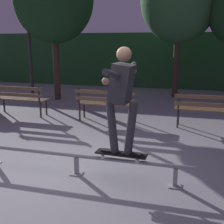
# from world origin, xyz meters

# --- Properties ---
(ground_plane) EXTENTS (90.00, 90.00, 0.00)m
(ground_plane) POSITION_xyz_m (0.00, 0.00, 0.00)
(ground_plane) COLOR gray
(hedge_backdrop) EXTENTS (24.00, 1.20, 2.45)m
(hedge_backdrop) POSITION_xyz_m (0.00, 9.62, 1.22)
(hedge_backdrop) COLOR #234C28
(hedge_backdrop) RESTS_ON ground
(grind_rail) EXTENTS (3.60, 0.18, 0.34)m
(grind_rail) POSITION_xyz_m (0.00, -0.07, 0.26)
(grind_rail) COLOR gray
(grind_rail) RESTS_ON ground
(skateboard) EXTENTS (0.79, 0.25, 0.09)m
(skateboard) POSITION_xyz_m (0.72, -0.07, 0.41)
(skateboard) COLOR black
(skateboard) RESTS_ON grind_rail
(skateboarder) EXTENTS (0.62, 1.41, 1.56)m
(skateboarder) POSITION_xyz_m (0.73, -0.07, 1.35)
(skateboarder) COLOR black
(skateboarder) RESTS_ON skateboard
(park_bench_leftmost) EXTENTS (1.61, 0.44, 0.88)m
(park_bench_leftmost) POSITION_xyz_m (-2.99, 3.04, 0.54)
(park_bench_leftmost) COLOR #282623
(park_bench_leftmost) RESTS_ON ground
(park_bench_left_center) EXTENTS (1.61, 0.44, 0.88)m
(park_bench_left_center) POSITION_xyz_m (-0.44, 3.04, 0.54)
(park_bench_left_center) COLOR #282623
(park_bench_left_center) RESTS_ON ground
(park_bench_right_center) EXTENTS (1.61, 0.44, 0.88)m
(park_bench_right_center) POSITION_xyz_m (2.11, 3.04, 0.54)
(park_bench_right_center) COLOR #282623
(park_bench_right_center) RESTS_ON ground
(tree_behind_benches) EXTENTS (2.74, 2.74, 5.00)m
(tree_behind_benches) POSITION_xyz_m (1.08, 7.08, 3.48)
(tree_behind_benches) COLOR #3D2D23
(tree_behind_benches) RESTS_ON ground
(lamp_post_left) EXTENTS (0.32, 0.32, 3.90)m
(lamp_post_left) POSITION_xyz_m (-3.86, 5.22, 2.48)
(lamp_post_left) COLOR #282623
(lamp_post_left) RESTS_ON ground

